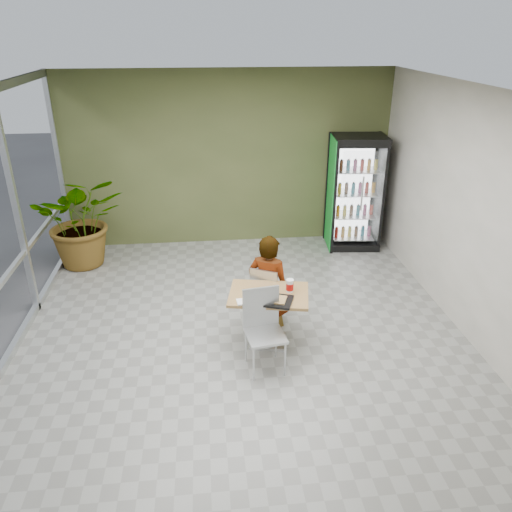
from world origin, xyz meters
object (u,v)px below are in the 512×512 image
(soda_cup, at_px, (290,286))
(dining_table, at_px, (269,308))
(chair_far, at_px, (266,291))
(cafeteria_tray, at_px, (273,300))
(chair_near, at_px, (263,323))
(beverage_fridge, at_px, (355,193))
(potted_plant, at_px, (82,220))
(seated_woman, at_px, (268,290))

(soda_cup, bearing_deg, dining_table, -178.51)
(chair_far, height_order, soda_cup, soda_cup)
(chair_far, distance_m, cafeteria_tray, 0.73)
(chair_near, distance_m, beverage_fridge, 4.13)
(dining_table, relative_size, potted_plant, 0.68)
(chair_near, bearing_deg, chair_far, 72.48)
(potted_plant, bearing_deg, soda_cup, -41.26)
(potted_plant, bearing_deg, beverage_fridge, 3.52)
(cafeteria_tray, relative_size, potted_plant, 0.29)
(chair_far, bearing_deg, seated_woman, -115.54)
(beverage_fridge, bearing_deg, soda_cup, -114.14)
(cafeteria_tray, bearing_deg, beverage_fridge, 58.92)
(potted_plant, bearing_deg, chair_near, -49.39)
(chair_far, relative_size, chair_near, 0.86)
(dining_table, bearing_deg, potted_plant, 136.10)
(chair_near, xyz_separation_m, seated_woman, (0.19, 0.95, -0.08))
(seated_woman, height_order, beverage_fridge, beverage_fridge)
(soda_cup, distance_m, cafeteria_tray, 0.34)
(dining_table, xyz_separation_m, chair_near, (-0.13, -0.44, 0.06))
(chair_near, distance_m, soda_cup, 0.64)
(seated_woman, height_order, potted_plant, potted_plant)
(soda_cup, bearing_deg, chair_near, -131.52)
(cafeteria_tray, bearing_deg, seated_woman, 86.99)
(chair_near, distance_m, potted_plant, 4.23)
(chair_near, height_order, beverage_fridge, beverage_fridge)
(chair_near, bearing_deg, dining_table, 65.62)
(dining_table, bearing_deg, seated_woman, 82.92)
(soda_cup, bearing_deg, potted_plant, 138.74)
(potted_plant, bearing_deg, cafeteria_tray, -45.79)
(cafeteria_tray, bearing_deg, chair_near, -123.74)
(beverage_fridge, bearing_deg, dining_table, -117.77)
(dining_table, relative_size, seated_woman, 0.68)
(chair_far, relative_size, cafeteria_tray, 1.88)
(chair_near, height_order, cafeteria_tray, chair_near)
(soda_cup, bearing_deg, beverage_fridge, 60.48)
(dining_table, bearing_deg, cafeteria_tray, -83.34)
(dining_table, relative_size, soda_cup, 6.38)
(soda_cup, bearing_deg, seated_woman, 112.48)
(chair_far, xyz_separation_m, potted_plant, (-2.90, 2.29, 0.30))
(soda_cup, xyz_separation_m, beverage_fridge, (1.73, 3.06, 0.21))
(soda_cup, relative_size, cafeteria_tray, 0.37)
(cafeteria_tray, height_order, potted_plant, potted_plant)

